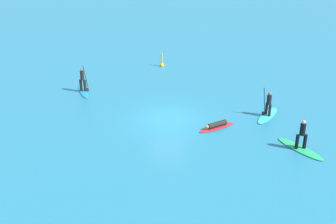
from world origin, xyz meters
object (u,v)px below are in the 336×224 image
(surfer_on_green_board, at_px, (301,143))
(surfer_on_red_board, at_px, (216,126))
(surfer_on_teal_board, at_px, (268,111))
(surfer_on_blue_board, at_px, (83,86))
(marker_buoy, at_px, (162,64))

(surfer_on_green_board, bearing_deg, surfer_on_red_board, 24.12)
(surfer_on_green_board, relative_size, surfer_on_teal_board, 1.00)
(surfer_on_teal_board, distance_m, surfer_on_red_board, 3.99)
(surfer_on_red_board, height_order, surfer_on_blue_board, surfer_on_blue_board)
(surfer_on_red_board, bearing_deg, marker_buoy, -104.55)
(surfer_on_teal_board, relative_size, surfer_on_blue_board, 1.08)
(surfer_on_green_board, xyz_separation_m, surfer_on_teal_board, (-1.30, 4.40, -0.04))
(marker_buoy, bearing_deg, surfer_on_green_board, -56.77)
(surfer_on_green_board, height_order, marker_buoy, surfer_on_green_board)
(surfer_on_red_board, height_order, marker_buoy, marker_buoy)
(surfer_on_green_board, relative_size, surfer_on_red_board, 1.20)
(surfer_on_red_board, distance_m, marker_buoy, 12.61)
(surfer_on_teal_board, xyz_separation_m, surfer_on_blue_board, (-13.38, 3.31, 0.11))
(marker_buoy, bearing_deg, surfer_on_teal_board, -50.74)
(marker_buoy, bearing_deg, surfer_on_red_board, -68.93)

